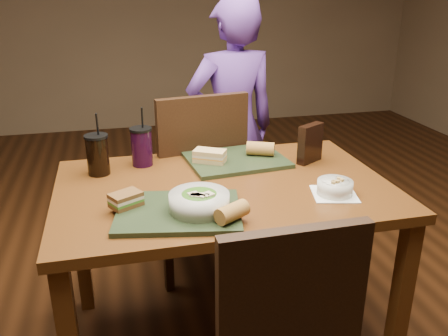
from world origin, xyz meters
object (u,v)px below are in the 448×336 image
Objects in this scene: baguette_near at (232,212)px; chair_far at (200,179)px; cup_cola at (98,154)px; tray_far at (236,160)px; baguette_far at (261,149)px; dining_table at (224,205)px; tray_near at (179,212)px; sandwich_far at (210,156)px; chip_bag at (310,143)px; diner at (232,128)px; salad_bowl at (199,201)px; sandwich_near at (126,200)px; soup_bowl at (335,187)px; cup_berry at (142,146)px.

chair_far is at bearing 86.50° from baguette_near.
tray_far is at bearing 0.25° from cup_cola.
dining_table is at bearing -132.73° from baguette_far.
tray_near is 0.48m from sandwich_far.
baguette_far is at bearing 125.71° from chip_bag.
sandwich_far is (-0.12, -0.02, 0.04)m from tray_far.
diner is 1.14m from salad_bowl.
chair_far is 0.62m from cup_cola.
salad_bowl is at bearing -100.70° from chair_far.
salad_bowl reaches higher than dining_table.
salad_bowl reaches higher than sandwich_near.
cup_cola is (-0.59, -0.00, 0.08)m from tray_far.
salad_bowl reaches higher than sandwich_far.
baguette_far is (0.28, 0.58, 0.00)m from baguette_near.
soup_bowl is 1.58× the size of baguette_far.
chair_far reaches higher than cup_berry.
tray_near is at bearing -115.06° from sandwich_far.
diner reaches higher than baguette_far.
sandwich_far is 1.25× the size of baguette_far.
soup_bowl is (0.52, 0.04, -0.02)m from salad_bowl.
tray_near is at bearing 164.00° from salad_bowl.
dining_table is at bearing 20.51° from sandwich_near.
tray_near is 0.08m from salad_bowl.
salad_bowl is at bearing 132.11° from baguette_near.
baguette_near is 0.93× the size of baguette_far.
sandwich_near is 0.49× the size of cup_berry.
cup_cola reaches higher than tray_near.
soup_bowl is 1.53× the size of sandwich_near.
baguette_near is 0.44× the size of cup_berry.
salad_bowl is 1.81× the size of baguette_near.
soup_bowl is at bearing -3.46° from sandwich_near.
tray_near is 0.55m from tray_far.
diner is at bearing 88.06° from baguette_far.
sandwich_far is at bearing 44.01° from sandwich_near.
cup_berry is at bearing 164.51° from sandwich_far.
dining_table is 10.30× the size of sandwich_near.
baguette_far is at bearing 6.37° from tray_far.
tray_far is 0.59m from baguette_near.
dining_table is 0.87m from diner.
cup_cola is at bearing 103.88° from sandwich_near.
tray_near is 0.52m from cup_berry.
chair_far is at bearing 118.36° from soup_bowl.
chip_bag is (0.44, -0.06, 0.04)m from sandwich_far.
sandwich_near is at bearing -159.49° from dining_table.
dining_table is at bearing -25.93° from cup_cola.
soup_bowl is 0.74× the size of cup_cola.
cup_cola is (-0.47, 0.01, 0.04)m from sandwich_far.
tray_far is 1.61× the size of cup_cola.
sandwich_far is at bearing -91.79° from chair_far.
baguette_near is at bearing -99.12° from dining_table.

